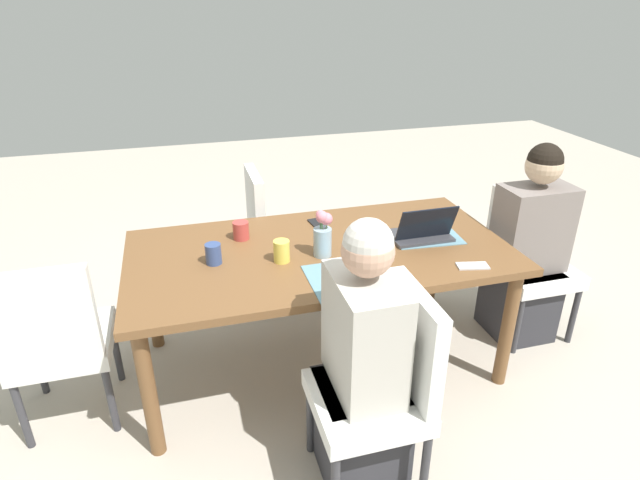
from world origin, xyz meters
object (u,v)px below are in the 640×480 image
at_px(person_head_right_left_near, 527,255).
at_px(chair_head_left_left_far, 57,337).
at_px(dining_table, 320,261).
at_px(phone_silver, 473,266).
at_px(phone_black, 318,224).
at_px(coffee_mug_near_right, 241,230).
at_px(flower_vase, 323,235).
at_px(chair_head_right_left_near, 527,253).
at_px(coffee_mug_near_left, 213,254).
at_px(person_near_left_mid, 363,370).
at_px(laptop_head_right_left_near, 421,232).
at_px(chair_far_right_near, 274,230).
at_px(chair_near_left_mid, 385,381).
at_px(coffee_mug_centre_left, 282,251).

height_order(person_head_right_left_near, chair_head_left_left_far, person_head_right_left_near).
distance_m(dining_table, person_head_right_left_near, 1.25).
bearing_deg(dining_table, chair_head_left_left_far, -174.87).
bearing_deg(phone_silver, dining_table, -17.98).
bearing_deg(phone_black, coffee_mug_near_right, 91.80).
height_order(person_head_right_left_near, coffee_mug_near_right, person_head_right_left_near).
relative_size(flower_vase, phone_silver, 1.61).
xyz_separation_m(chair_head_right_left_near, coffee_mug_near_left, (-1.85, -0.06, 0.28)).
height_order(dining_table, person_near_left_mid, person_near_left_mid).
distance_m(chair_head_right_left_near, laptop_head_right_left_near, 0.81).
xyz_separation_m(person_head_right_left_near, phone_silver, (-0.59, -0.35, 0.20)).
bearing_deg(chair_far_right_near, phone_black, -71.05).
bearing_deg(flower_vase, chair_far_right_near, 95.88).
height_order(person_head_right_left_near, laptop_head_right_left_near, person_head_right_left_near).
distance_m(person_head_right_left_near, coffee_mug_near_left, 1.80).
relative_size(flower_vase, coffee_mug_near_left, 2.37).
xyz_separation_m(dining_table, coffee_mug_near_left, (-0.54, -0.01, 0.12)).
bearing_deg(phone_silver, coffee_mug_near_left, -4.89).
distance_m(person_head_right_left_near, phone_black, 1.24).
relative_size(flower_vase, laptop_head_right_left_near, 0.76).
xyz_separation_m(chair_head_left_left_far, laptop_head_right_left_near, (1.83, 0.08, 0.27)).
bearing_deg(person_near_left_mid, chair_head_left_left_far, 153.71).
bearing_deg(coffee_mug_near_left, phone_black, 27.19).
xyz_separation_m(chair_far_right_near, phone_black, (0.17, -0.49, 0.23)).
distance_m(person_near_left_mid, laptop_head_right_left_near, 0.93).
xyz_separation_m(chair_near_left_mid, laptop_head_right_left_near, (0.50, 0.76, 0.27)).
distance_m(chair_head_left_left_far, coffee_mug_near_left, 0.79).
relative_size(person_head_right_left_near, flower_vase, 4.94).
bearing_deg(dining_table, person_near_left_mid, -91.90).
distance_m(person_head_right_left_near, flower_vase, 1.29).
bearing_deg(laptop_head_right_left_near, coffee_mug_near_left, 178.78).
relative_size(chair_head_left_left_far, coffee_mug_near_right, 9.34).
bearing_deg(flower_vase, laptop_head_right_left_near, 3.92).
bearing_deg(phone_black, person_near_left_mid, 167.47).
bearing_deg(person_near_left_mid, coffee_mug_centre_left, 106.43).
bearing_deg(phone_black, flower_vase, 161.04).
xyz_separation_m(chair_head_right_left_near, person_head_right_left_near, (-0.06, -0.07, 0.03)).
relative_size(dining_table, person_near_left_mid, 1.63).
height_order(dining_table, coffee_mug_near_right, coffee_mug_near_right).
distance_m(coffee_mug_near_right, phone_silver, 1.20).
distance_m(chair_head_left_left_far, phone_silver, 1.96).
distance_m(person_head_right_left_near, coffee_mug_near_right, 1.66).
relative_size(laptop_head_right_left_near, coffee_mug_near_left, 3.13).
height_order(chair_head_right_left_near, person_near_left_mid, person_near_left_mid).
bearing_deg(chair_head_left_left_far, coffee_mug_near_right, 20.91).
height_order(dining_table, chair_near_left_mid, chair_near_left_mid).
height_order(dining_table, person_head_right_left_near, person_head_right_left_near).
xyz_separation_m(chair_head_right_left_near, chair_far_right_near, (-1.40, 0.74, 0.00)).
relative_size(chair_near_left_mid, phone_black, 6.00).
relative_size(person_near_left_mid, chair_head_left_left_far, 1.33).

